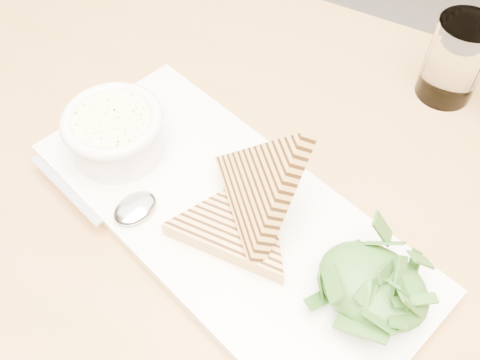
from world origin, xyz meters
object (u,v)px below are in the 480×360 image
Objects in this scene: table_top at (259,215)px; soup_bowl at (117,137)px; platter at (229,216)px; glass_near at (455,60)px.

soup_bowl is (-0.17, -0.04, 0.06)m from table_top.
platter reaches higher than table_top.
platter is at bearing 2.07° from soup_bowl.
table_top is 0.05m from platter.
table_top is 2.53× the size of platter.
soup_bowl is at bearing -128.24° from glass_near.
platter is 0.34m from glass_near.
soup_bowl is (-0.15, -0.01, 0.03)m from platter.
glass_near reaches higher than table_top.
platter is at bearing -113.19° from table_top.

